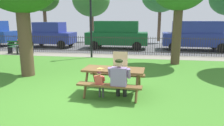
{
  "coord_description": "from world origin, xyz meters",
  "views": [
    {
      "loc": [
        1.79,
        -5.43,
        2.21
      ],
      "look_at": [
        0.74,
        1.26,
        0.75
      ],
      "focal_mm": 32.61,
      "sensor_mm": 36.0,
      "label": 1
    }
  ],
  "objects_px": {
    "child_at_table": "(100,82)",
    "person_on_park_bench": "(21,44)",
    "pizza_slice_on_table": "(101,69)",
    "parked_car_center": "(117,34)",
    "parked_car_left": "(50,34)",
    "far_tree_midleft": "(91,0)",
    "park_bench_left": "(20,47)",
    "picnic_table_foreground": "(114,74)",
    "lamp_post_walkway": "(91,13)",
    "parked_car_right": "(196,35)",
    "pizza_box_open": "(120,65)",
    "adult_at_table": "(119,78)"
  },
  "relations": [
    {
      "from": "lamp_post_walkway",
      "to": "parked_car_right",
      "type": "relative_size",
      "value": 0.89
    },
    {
      "from": "park_bench_left",
      "to": "person_on_park_bench",
      "type": "distance_m",
      "value": 0.25
    },
    {
      "from": "child_at_table",
      "to": "person_on_park_bench",
      "type": "xyz_separation_m",
      "value": [
        -6.7,
        6.76,
        0.16
      ]
    },
    {
      "from": "park_bench_left",
      "to": "parked_car_right",
      "type": "relative_size",
      "value": 0.34
    },
    {
      "from": "picnic_table_foreground",
      "to": "lamp_post_walkway",
      "type": "bearing_deg",
      "value": 110.85
    },
    {
      "from": "parked_car_left",
      "to": "parked_car_center",
      "type": "relative_size",
      "value": 0.86
    },
    {
      "from": "parked_car_right",
      "to": "picnic_table_foreground",
      "type": "bearing_deg",
      "value": -115.11
    },
    {
      "from": "parked_car_center",
      "to": "parked_car_right",
      "type": "distance_m",
      "value": 5.71
    },
    {
      "from": "pizza_box_open",
      "to": "pizza_slice_on_table",
      "type": "relative_size",
      "value": 1.86
    },
    {
      "from": "parked_car_left",
      "to": "far_tree_midleft",
      "type": "relative_size",
      "value": 0.66
    },
    {
      "from": "child_at_table",
      "to": "parked_car_right",
      "type": "distance_m",
      "value": 11.27
    },
    {
      "from": "adult_at_table",
      "to": "parked_car_center",
      "type": "relative_size",
      "value": 0.26
    },
    {
      "from": "picnic_table_foreground",
      "to": "park_bench_left",
      "type": "distance_m",
      "value": 9.44
    },
    {
      "from": "park_bench_left",
      "to": "far_tree_midleft",
      "type": "distance_m",
      "value": 10.52
    },
    {
      "from": "parked_car_center",
      "to": "parked_car_right",
      "type": "xyz_separation_m",
      "value": [
        5.71,
        -0.0,
        0.0
      ]
    },
    {
      "from": "pizza_box_open",
      "to": "parked_car_right",
      "type": "height_order",
      "value": "parked_car_right"
    },
    {
      "from": "pizza_slice_on_table",
      "to": "person_on_park_bench",
      "type": "bearing_deg",
      "value": 136.39
    },
    {
      "from": "child_at_table",
      "to": "parked_car_left",
      "type": "height_order",
      "value": "parked_car_left"
    },
    {
      "from": "lamp_post_walkway",
      "to": "far_tree_midleft",
      "type": "bearing_deg",
      "value": 104.39
    },
    {
      "from": "lamp_post_walkway",
      "to": "parked_car_center",
      "type": "distance_m",
      "value": 4.3
    },
    {
      "from": "person_on_park_bench",
      "to": "parked_car_right",
      "type": "relative_size",
      "value": 0.25
    },
    {
      "from": "person_on_park_bench",
      "to": "far_tree_midleft",
      "type": "bearing_deg",
      "value": 76.62
    },
    {
      "from": "adult_at_table",
      "to": "parked_car_right",
      "type": "xyz_separation_m",
      "value": [
        4.28,
        10.17,
        0.44
      ]
    },
    {
      "from": "child_at_table",
      "to": "parked_car_right",
      "type": "height_order",
      "value": "parked_car_right"
    },
    {
      "from": "adult_at_table",
      "to": "parked_car_right",
      "type": "height_order",
      "value": "parked_car_right"
    },
    {
      "from": "picnic_table_foreground",
      "to": "child_at_table",
      "type": "xyz_separation_m",
      "value": [
        -0.31,
        -0.51,
        -0.1
      ]
    },
    {
      "from": "child_at_table",
      "to": "parked_car_left",
      "type": "relative_size",
      "value": 0.2
    },
    {
      "from": "parked_car_right",
      "to": "person_on_park_bench",
      "type": "bearing_deg",
      "value": -163.57
    },
    {
      "from": "parked_car_left",
      "to": "child_at_table",
      "type": "bearing_deg",
      "value": -58.22
    },
    {
      "from": "child_at_table",
      "to": "person_on_park_bench",
      "type": "relative_size",
      "value": 0.68
    },
    {
      "from": "pizza_box_open",
      "to": "person_on_park_bench",
      "type": "relative_size",
      "value": 0.41
    },
    {
      "from": "pizza_box_open",
      "to": "parked_car_left",
      "type": "relative_size",
      "value": 0.12
    },
    {
      "from": "parked_car_center",
      "to": "pizza_box_open",
      "type": "bearing_deg",
      "value": -81.95
    },
    {
      "from": "pizza_slice_on_table",
      "to": "parked_car_center",
      "type": "xyz_separation_m",
      "value": [
        -0.8,
        9.72,
        0.32
      ]
    },
    {
      "from": "picnic_table_foreground",
      "to": "parked_car_right",
      "type": "bearing_deg",
      "value": 64.89
    },
    {
      "from": "pizza_slice_on_table",
      "to": "far_tree_midleft",
      "type": "bearing_deg",
      "value": 105.44
    },
    {
      "from": "adult_at_table",
      "to": "parked_car_left",
      "type": "distance_m",
      "value": 12.26
    },
    {
      "from": "pizza_box_open",
      "to": "child_at_table",
      "type": "xyz_separation_m",
      "value": [
        -0.49,
        -0.54,
        -0.39
      ]
    },
    {
      "from": "adult_at_table",
      "to": "parked_car_center",
      "type": "xyz_separation_m",
      "value": [
        -1.42,
        10.17,
        0.44
      ]
    },
    {
      "from": "pizza_slice_on_table",
      "to": "child_at_table",
      "type": "relative_size",
      "value": 0.33
    },
    {
      "from": "pizza_slice_on_table",
      "to": "far_tree_midleft",
      "type": "height_order",
      "value": "far_tree_midleft"
    },
    {
      "from": "picnic_table_foreground",
      "to": "far_tree_midleft",
      "type": "distance_m",
      "value": 16.85
    },
    {
      "from": "park_bench_left",
      "to": "parked_car_left",
      "type": "height_order",
      "value": "parked_car_left"
    },
    {
      "from": "adult_at_table",
      "to": "park_bench_left",
      "type": "relative_size",
      "value": 0.74
    },
    {
      "from": "pizza_slice_on_table",
      "to": "parked_car_right",
      "type": "height_order",
      "value": "parked_car_right"
    },
    {
      "from": "picnic_table_foreground",
      "to": "parked_car_left",
      "type": "distance_m",
      "value": 11.7
    },
    {
      "from": "lamp_post_walkway",
      "to": "far_tree_midleft",
      "type": "distance_m",
      "value": 10.5
    },
    {
      "from": "pizza_box_open",
      "to": "park_bench_left",
      "type": "height_order",
      "value": "pizza_box_open"
    },
    {
      "from": "park_bench_left",
      "to": "parked_car_center",
      "type": "relative_size",
      "value": 0.35
    },
    {
      "from": "pizza_box_open",
      "to": "parked_car_center",
      "type": "bearing_deg",
      "value": 98.05
    }
  ]
}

